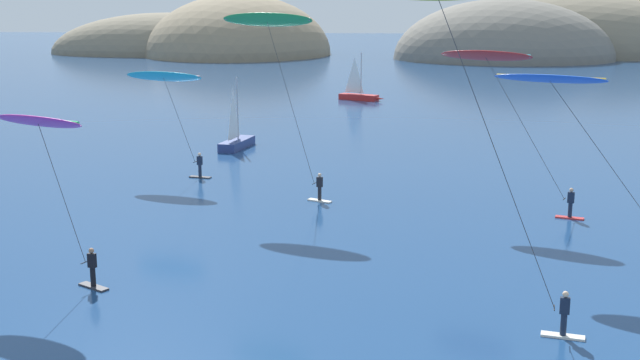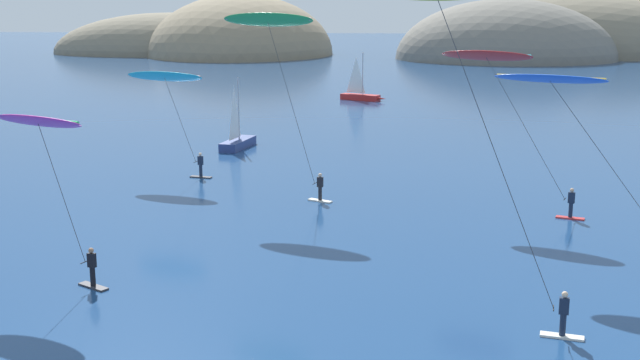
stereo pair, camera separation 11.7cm
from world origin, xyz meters
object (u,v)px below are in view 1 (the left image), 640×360
at_px(kitesurfer_magenta, 43,135).
at_px(sailboat_near, 238,140).
at_px(kitesurfer_green, 271,33).
at_px(sailboat_far, 361,95).
at_px(kitesurfer_yellow, 447,19).
at_px(kitesurfer_red, 493,68).
at_px(kitesurfer_blue, 560,93).
at_px(kitesurfer_cyan, 166,84).

bearing_deg(kitesurfer_magenta, sailboat_near, 86.75).
bearing_deg(kitesurfer_green, sailboat_far, 86.08).
height_order(kitesurfer_yellow, kitesurfer_red, kitesurfer_yellow).
xyz_separation_m(kitesurfer_green, kitesurfer_magenta, (-7.11, -15.67, -3.56)).
distance_m(kitesurfer_red, kitesurfer_blue, 9.18).
xyz_separation_m(kitesurfer_magenta, kitesurfer_red, (19.72, 14.08, 1.74)).
height_order(kitesurfer_green, kitesurfer_cyan, kitesurfer_green).
relative_size(sailboat_near, kitesurfer_red, 0.66).
xyz_separation_m(sailboat_near, kitesurfer_magenta, (-1.83, -32.19, 5.58)).
bearing_deg(sailboat_far, kitesurfer_green, -93.92).
bearing_deg(sailboat_near, kitesurfer_yellow, -68.33).
bearing_deg(kitesurfer_blue, sailboat_far, 100.38).
relative_size(kitesurfer_magenta, kitesurfer_yellow, 0.58).
bearing_deg(kitesurfer_red, kitesurfer_green, 172.81).
bearing_deg(kitesurfer_yellow, kitesurfer_cyan, 124.32).
height_order(sailboat_near, sailboat_far, same).
bearing_deg(kitesurfer_green, kitesurfer_red, -7.19).
bearing_deg(kitesurfer_cyan, kitesurfer_green, -34.87).
bearing_deg(kitesurfer_cyan, sailboat_far, 75.64).
height_order(kitesurfer_green, kitesurfer_magenta, kitesurfer_green).
relative_size(kitesurfer_magenta, kitesurfer_cyan, 1.00).
xyz_separation_m(sailboat_near, kitesurfer_green, (5.28, -16.52, 9.15)).
height_order(sailboat_near, kitesurfer_magenta, kitesurfer_magenta).
bearing_deg(kitesurfer_blue, sailboat_near, 126.09).
bearing_deg(sailboat_near, kitesurfer_blue, -53.91).
bearing_deg(kitesurfer_cyan, kitesurfer_yellow, -55.68).
relative_size(sailboat_far, kitesurfer_yellow, 0.46).
height_order(sailboat_far, kitesurfer_cyan, kitesurfer_cyan).
distance_m(sailboat_far, kitesurfer_blue, 61.73).
bearing_deg(kitesurfer_green, kitesurfer_cyan, 145.13).
relative_size(kitesurfer_cyan, kitesurfer_yellow, 0.57).
bearing_deg(kitesurfer_yellow, sailboat_far, 94.52).
relative_size(sailboat_near, kitesurfer_green, 0.54).
bearing_deg(kitesurfer_blue, kitesurfer_yellow, -123.49).
height_order(kitesurfer_green, kitesurfer_blue, kitesurfer_green).
bearing_deg(kitesurfer_blue, kitesurfer_cyan, 144.29).
relative_size(sailboat_near, sailboat_far, 1.04).
distance_m(kitesurfer_magenta, kitesurfer_blue, 22.22).
xyz_separation_m(kitesurfer_cyan, kitesurfer_red, (20.52, -7.11, 1.72)).
relative_size(sailboat_far, kitesurfer_red, 0.64).
height_order(kitesurfer_cyan, kitesurfer_blue, kitesurfer_blue).
relative_size(sailboat_near, kitesurfer_cyan, 0.83).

